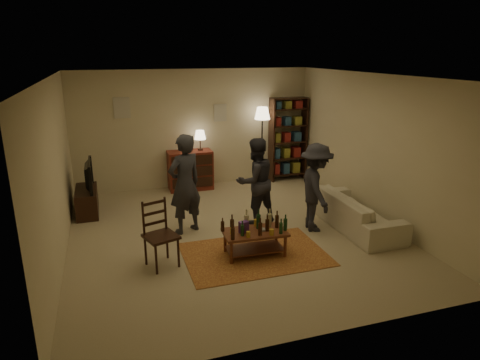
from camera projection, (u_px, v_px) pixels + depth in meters
name	position (u px, v px, depth m)	size (l,w,h in m)	color
floor	(233.00, 233.00, 7.53)	(6.00, 6.00, 0.00)	#C6B793
room_shell	(166.00, 110.00, 9.53)	(6.00, 6.00, 6.00)	beige
rug	(255.00, 254.00, 6.75)	(2.20, 1.50, 0.01)	brown
coffee_table	(255.00, 233.00, 6.64)	(1.01, 0.58, 0.74)	brown
dining_chair	(159.00, 231.00, 6.29)	(0.56, 0.56, 1.02)	black
tv_stand	(87.00, 195.00, 8.35)	(0.40, 1.00, 1.06)	black
dresser	(191.00, 169.00, 9.81)	(1.00, 0.50, 1.36)	maroon
bookshelf	(288.00, 138.00, 10.42)	(0.90, 0.34, 2.02)	black
floor_lamp	(262.00, 119.00, 9.94)	(0.36, 0.36, 1.84)	black
sofa	(356.00, 211.00, 7.72)	(2.08, 0.81, 0.61)	beige
person_left	(185.00, 184.00, 7.36)	(0.64, 0.42, 1.76)	#2A2B33
person_right	(255.00, 181.00, 7.81)	(0.78, 0.61, 1.60)	#27272F
person_by_sofa	(316.00, 188.00, 7.49)	(1.01, 0.58, 1.57)	#25252D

